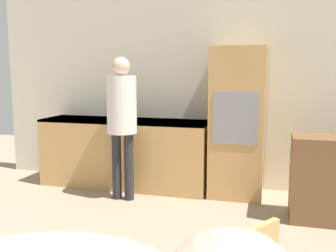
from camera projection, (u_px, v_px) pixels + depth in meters
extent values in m
cube|color=beige|center=(218.00, 88.00, 4.83)|extent=(6.23, 0.05, 2.60)
cube|color=tan|center=(125.00, 153.00, 4.93)|extent=(2.20, 0.60, 0.89)
cube|color=black|center=(124.00, 121.00, 4.87)|extent=(2.20, 0.60, 0.03)
cube|color=tan|center=(238.00, 123.00, 4.49)|extent=(0.63, 0.58, 1.79)
cube|color=gray|center=(235.00, 118.00, 4.20)|extent=(0.51, 0.01, 0.60)
cylinder|color=#262628|center=(117.00, 166.00, 4.42)|extent=(0.11, 0.11, 0.80)
cylinder|color=#262628|center=(129.00, 167.00, 4.38)|extent=(0.11, 0.11, 0.80)
cylinder|color=silver|center=(122.00, 105.00, 4.30)|extent=(0.34, 0.34, 0.66)
sphere|color=beige|center=(121.00, 66.00, 4.24)|extent=(0.21, 0.21, 0.21)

